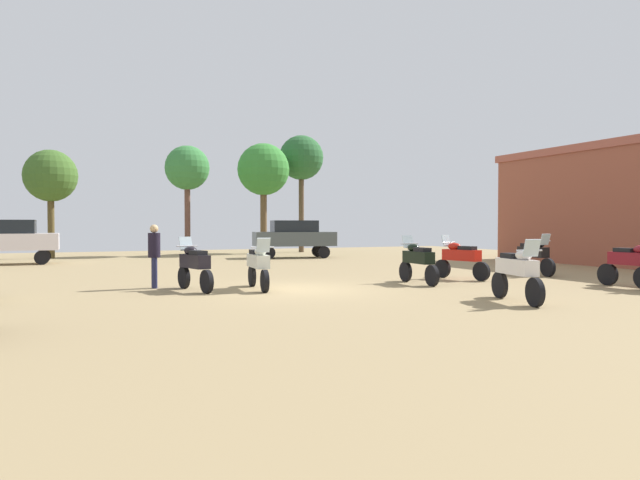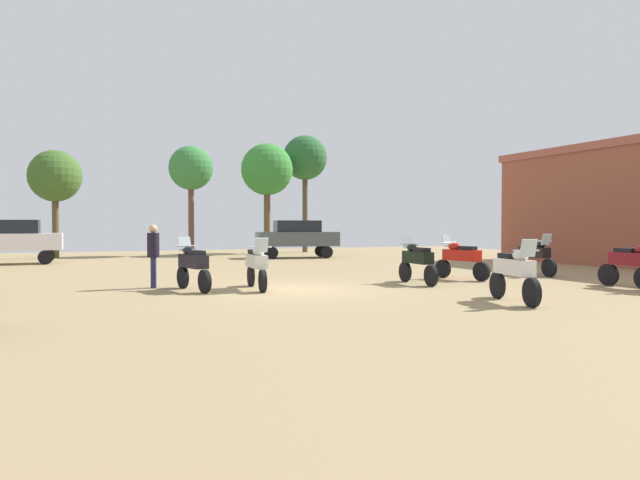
% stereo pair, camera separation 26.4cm
% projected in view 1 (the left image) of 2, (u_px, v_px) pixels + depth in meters
% --- Properties ---
extents(ground_plane, '(44.00, 52.00, 0.02)m').
position_uv_depth(ground_plane, '(292.00, 290.00, 16.37)').
color(ground_plane, '#967F57').
extents(motorcycle_1, '(0.77, 2.18, 1.45)m').
position_uv_depth(motorcycle_1, '(461.00, 257.00, 19.46)').
color(motorcycle_1, black).
rests_on(motorcycle_1, ground).
extents(motorcycle_2, '(0.62, 2.21, 1.48)m').
position_uv_depth(motorcycle_2, '(633.00, 262.00, 16.80)').
color(motorcycle_2, black).
rests_on(motorcycle_2, ground).
extents(motorcycle_3, '(0.62, 2.12, 1.47)m').
position_uv_depth(motorcycle_3, '(533.00, 255.00, 20.98)').
color(motorcycle_3, black).
rests_on(motorcycle_3, ground).
extents(motorcycle_4, '(0.62, 2.15, 1.46)m').
position_uv_depth(motorcycle_4, '(418.00, 260.00, 17.96)').
color(motorcycle_4, black).
rests_on(motorcycle_4, ground).
extents(motorcycle_8, '(0.73, 2.08, 1.46)m').
position_uv_depth(motorcycle_8, '(194.00, 264.00, 16.08)').
color(motorcycle_8, black).
rests_on(motorcycle_8, ground).
extents(motorcycle_10, '(0.76, 2.23, 1.48)m').
position_uv_depth(motorcycle_10, '(517.00, 271.00, 13.69)').
color(motorcycle_10, black).
rests_on(motorcycle_10, ground).
extents(motorcycle_11, '(0.62, 2.24, 1.44)m').
position_uv_depth(motorcycle_11, '(258.00, 264.00, 16.41)').
color(motorcycle_11, black).
rests_on(motorcycle_11, ground).
extents(car_1, '(4.54, 2.51, 2.00)m').
position_uv_depth(car_1, '(294.00, 236.00, 31.79)').
color(car_1, black).
rests_on(car_1, ground).
extents(car_2, '(4.33, 1.86, 2.00)m').
position_uv_depth(car_2, '(6.00, 238.00, 26.49)').
color(car_2, black).
rests_on(car_2, ground).
extents(person_1, '(0.34, 0.34, 1.80)m').
position_uv_depth(person_1, '(154.00, 251.00, 16.71)').
color(person_1, '#222547').
rests_on(person_1, ground).
extents(tree_1, '(3.13, 3.13, 6.67)m').
position_uv_depth(tree_1, '(263.00, 170.00, 35.78)').
color(tree_1, brown).
rests_on(tree_1, ground).
extents(tree_3, '(2.74, 2.74, 5.73)m').
position_uv_depth(tree_3, '(50.00, 177.00, 31.31)').
color(tree_3, brown).
rests_on(tree_3, ground).
extents(tree_4, '(2.85, 2.85, 7.49)m').
position_uv_depth(tree_4, '(301.00, 159.00, 38.09)').
color(tree_4, brown).
rests_on(tree_4, ground).
extents(tree_5, '(2.57, 2.57, 6.36)m').
position_uv_depth(tree_5, '(187.00, 169.00, 34.45)').
color(tree_5, brown).
rests_on(tree_5, ground).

